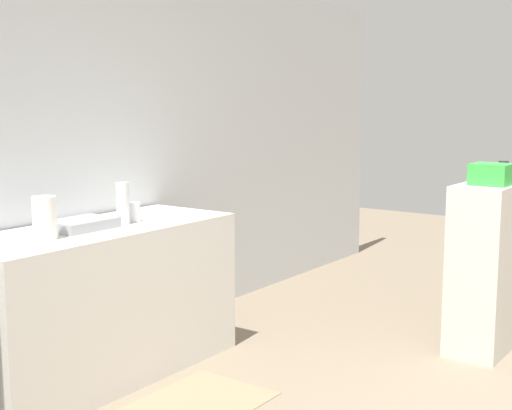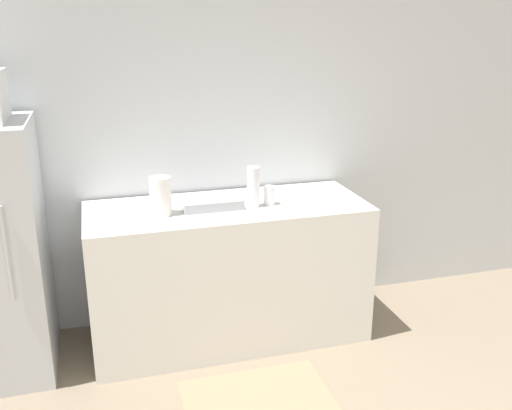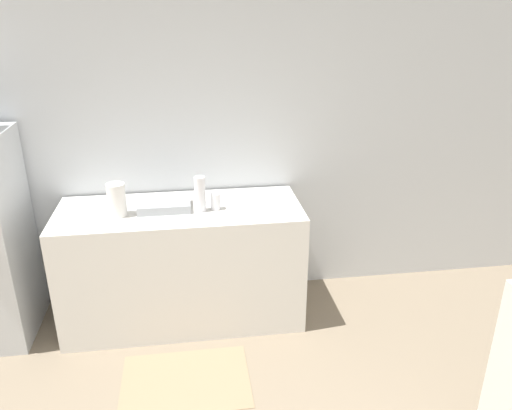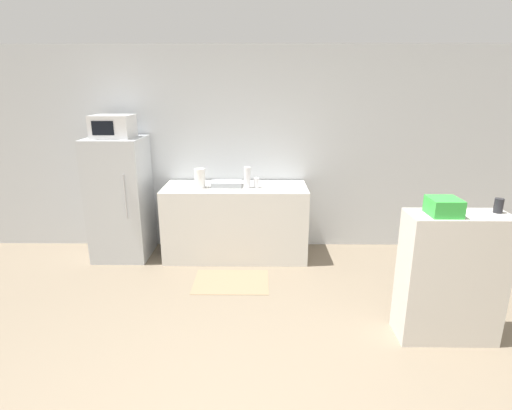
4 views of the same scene
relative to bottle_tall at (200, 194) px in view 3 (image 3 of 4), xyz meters
The scene contains 7 objects.
wall_back 0.54m from the bottle_tall, 98.75° to the left, with size 8.00×0.06×2.60m, color silver.
counter 0.61m from the bottle_tall, 157.21° to the left, with size 1.77×0.70×0.92m, color silver.
sink_basin 0.29m from the bottle_tall, 163.71° to the left, with size 0.37×0.26×0.06m, color #9EA3A8.
bottle_tall is the anchor object (origin of this frame).
bottle_short 0.13m from the bottle_tall, ahead, with size 0.07×0.07×0.12m, color silver.
paper_towel_roll 0.57m from the bottle_tall, behind, with size 0.13×0.13×0.23m, color white.
kitchen_rug 1.26m from the bottle_tall, 103.55° to the right, with size 0.83×0.60×0.01m, color #937A5B.
Camera 3 is at (-0.01, -0.52, 2.31)m, focal length 35.00 mm.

